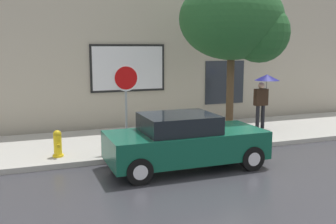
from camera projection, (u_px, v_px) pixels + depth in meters
name	position (u px, v px, depth m)	size (l,w,h in m)	color
ground_plane	(223.00, 163.00, 10.65)	(60.00, 60.00, 0.00)	#333338
sidewalk	(181.00, 137.00, 13.41)	(20.00, 4.00, 0.15)	#A3A099
building_facade	(157.00, 39.00, 15.16)	(20.00, 0.67, 7.00)	#B2A893
parked_car	(184.00, 141.00, 10.12)	(4.13, 1.86, 1.44)	#0F4C38
fire_hydrant	(58.00, 144.00, 10.67)	(0.30, 0.44, 0.75)	yellow
pedestrian_with_umbrella	(265.00, 87.00, 14.28)	(0.94, 0.92, 2.02)	black
street_tree	(238.00, 22.00, 12.47)	(3.50, 2.98, 5.21)	#4C3823
stop_sign	(126.00, 90.00, 11.12)	(0.76, 0.10, 2.51)	gray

